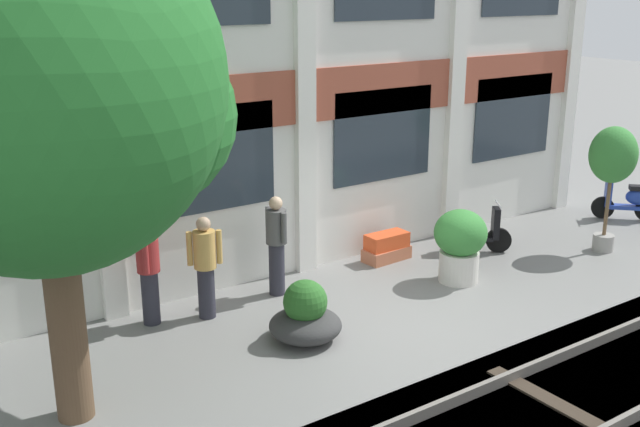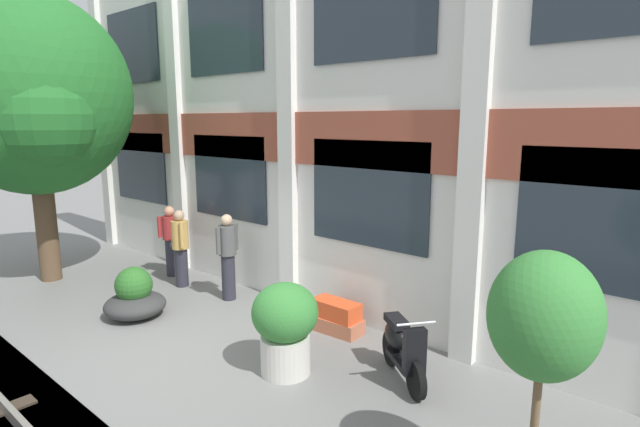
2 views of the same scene
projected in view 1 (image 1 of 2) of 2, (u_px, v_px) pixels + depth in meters
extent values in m
plane|color=slate|center=(399.00, 320.00, 11.40)|extent=(80.00, 80.00, 0.00)
cube|color=silver|center=(294.00, 65.00, 12.62)|extent=(14.03, 0.50, 7.19)
cube|color=#9E4C38|center=(303.00, 96.00, 12.55)|extent=(14.03, 0.06, 0.90)
cube|color=silver|center=(96.00, 82.00, 10.47)|extent=(0.36, 0.16, 7.19)
cube|color=silver|center=(305.00, 67.00, 12.38)|extent=(0.36, 0.16, 7.19)
cube|color=silver|center=(457.00, 56.00, 14.29)|extent=(0.36, 0.16, 7.19)
cube|color=silver|center=(574.00, 48.00, 16.20)|extent=(0.36, 0.16, 7.19)
cube|color=#28333D|center=(212.00, 159.00, 11.84)|extent=(2.24, 0.04, 1.70)
cube|color=#28333D|center=(383.00, 135.00, 13.75)|extent=(2.24, 0.04, 1.70)
cube|color=#28333D|center=(513.00, 117.00, 15.66)|extent=(2.24, 0.04, 1.70)
cube|color=#423F3A|center=(557.00, 416.00, 9.12)|extent=(22.03, 2.80, 0.28)
cube|color=slate|center=(513.00, 376.00, 9.62)|extent=(22.03, 0.07, 0.15)
cube|color=#382D23|center=(558.00, 405.00, 9.07)|extent=(0.24, 2.10, 0.03)
cylinder|color=brown|center=(65.00, 307.00, 8.45)|extent=(0.43, 0.43, 2.80)
ellipsoid|color=#236B28|center=(41.00, 83.00, 7.71)|extent=(3.87, 3.87, 4.08)
sphere|color=#236B28|center=(140.00, 116.00, 8.20)|extent=(2.13, 2.13, 2.13)
cube|color=#B76647|center=(386.00, 254.00, 13.86)|extent=(0.92, 0.48, 0.24)
cube|color=#E04C23|center=(387.00, 241.00, 13.79)|extent=(0.81, 0.38, 0.28)
ellipsoid|color=#333333|center=(305.00, 325.00, 10.72)|extent=(1.05, 1.05, 0.43)
sphere|color=#286023|center=(305.00, 302.00, 10.62)|extent=(0.64, 0.64, 0.64)
cylinder|color=gray|center=(603.00, 243.00, 14.35)|extent=(0.39, 0.39, 0.32)
cylinder|color=brown|center=(608.00, 201.00, 14.11)|extent=(0.07, 0.07, 1.35)
ellipsoid|color=#388438|center=(613.00, 155.00, 13.85)|extent=(0.88, 0.88, 1.06)
cylinder|color=beige|center=(459.00, 266.00, 12.83)|extent=(0.68, 0.68, 0.53)
ellipsoid|color=#388438|center=(461.00, 233.00, 12.65)|extent=(0.90, 0.90, 0.80)
cylinder|color=black|center=(603.00, 208.00, 16.33)|extent=(0.40, 0.41, 0.48)
cube|color=navy|center=(625.00, 207.00, 16.23)|extent=(0.65, 0.66, 0.08)
ellipsoid|color=navy|center=(639.00, 197.00, 16.12)|extent=(0.58, 0.58, 0.36)
cube|color=black|center=(640.00, 188.00, 16.06)|extent=(0.46, 0.47, 0.10)
cube|color=navy|center=(608.00, 193.00, 16.22)|extent=(0.28, 0.28, 0.60)
cylinder|color=#B7B7BF|center=(609.00, 176.00, 16.11)|extent=(0.38, 0.37, 0.03)
cylinder|color=black|center=(499.00, 240.00, 14.23)|extent=(0.44, 0.36, 0.48)
cylinder|color=black|center=(451.00, 240.00, 14.26)|extent=(0.44, 0.36, 0.48)
cube|color=black|center=(474.00, 238.00, 14.24)|extent=(0.69, 0.60, 0.08)
ellipsoid|color=black|center=(461.00, 226.00, 14.17)|extent=(0.60, 0.54, 0.36)
cube|color=black|center=(462.00, 216.00, 14.12)|extent=(0.48, 0.44, 0.10)
cube|color=black|center=(496.00, 223.00, 14.14)|extent=(0.26, 0.30, 0.60)
cylinder|color=#B7B7BF|center=(498.00, 204.00, 14.03)|extent=(0.32, 0.42, 0.03)
cylinder|color=#282833|center=(207.00, 292.00, 11.40)|extent=(0.26, 0.26, 0.81)
cylinder|color=tan|center=(204.00, 249.00, 11.20)|extent=(0.34, 0.34, 0.58)
sphere|color=tan|center=(203.00, 224.00, 11.08)|extent=(0.22, 0.22, 0.22)
cylinder|color=tan|center=(190.00, 249.00, 11.14)|extent=(0.09, 0.09, 0.52)
cylinder|color=tan|center=(219.00, 247.00, 11.23)|extent=(0.09, 0.09, 0.52)
cylinder|color=#282833|center=(277.00, 269.00, 12.24)|extent=(0.26, 0.26, 0.89)
cylinder|color=#4C4C4C|center=(276.00, 227.00, 12.03)|extent=(0.34, 0.34, 0.56)
sphere|color=tan|center=(276.00, 203.00, 11.92)|extent=(0.22, 0.22, 0.22)
cylinder|color=#4C4C4C|center=(268.00, 222.00, 12.19)|extent=(0.09, 0.09, 0.51)
cylinder|color=#4C4C4C|center=(284.00, 228.00, 11.86)|extent=(0.09, 0.09, 0.51)
cylinder|color=#282833|center=(151.00, 297.00, 11.18)|extent=(0.26, 0.26, 0.84)
cylinder|color=maroon|center=(148.00, 255.00, 10.98)|extent=(0.34, 0.34, 0.51)
sphere|color=tan|center=(146.00, 232.00, 10.87)|extent=(0.22, 0.22, 0.22)
cylinder|color=maroon|center=(146.00, 259.00, 10.76)|extent=(0.09, 0.09, 0.46)
cylinder|color=maroon|center=(149.00, 249.00, 11.18)|extent=(0.09, 0.09, 0.46)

